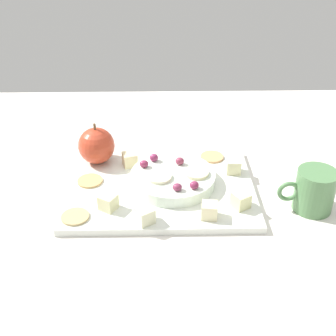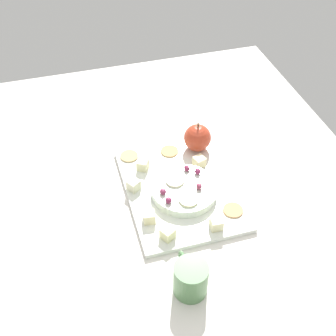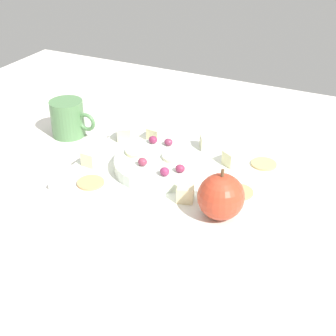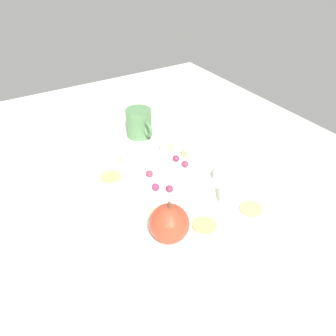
% 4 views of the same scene
% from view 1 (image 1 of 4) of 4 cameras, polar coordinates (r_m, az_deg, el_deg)
% --- Properties ---
extents(table, '(1.34, 1.02, 0.03)m').
position_cam_1_polar(table, '(0.84, 1.62, -4.54)').
color(table, silver).
rests_on(table, ground).
extents(platter, '(0.35, 0.26, 0.01)m').
position_cam_1_polar(platter, '(0.84, -1.00, -2.52)').
color(platter, silver).
rests_on(platter, table).
extents(serving_dish, '(0.16, 0.16, 0.02)m').
position_cam_1_polar(serving_dish, '(0.84, 0.61, -1.35)').
color(serving_dish, white).
rests_on(serving_dish, platter).
extents(apple_whole, '(0.07, 0.07, 0.07)m').
position_cam_1_polar(apple_whole, '(0.90, -9.18, 2.86)').
color(apple_whole, '#BA3C25').
rests_on(apple_whole, platter).
extents(apple_stem, '(0.01, 0.01, 0.01)m').
position_cam_1_polar(apple_stem, '(0.88, -9.42, 5.29)').
color(apple_stem, brown).
rests_on(apple_stem, apple_whole).
extents(cheese_cube_0, '(0.03, 0.03, 0.03)m').
position_cam_1_polar(cheese_cube_0, '(0.88, 8.45, 0.23)').
color(cheese_cube_0, beige).
rests_on(cheese_cube_0, platter).
extents(cheese_cube_1, '(0.03, 0.03, 0.03)m').
position_cam_1_polar(cheese_cube_1, '(0.89, -4.94, 1.10)').
color(cheese_cube_1, beige).
rests_on(cheese_cube_1, platter).
extents(cheese_cube_2, '(0.04, 0.04, 0.03)m').
position_cam_1_polar(cheese_cube_2, '(0.74, -3.00, -6.13)').
color(cheese_cube_2, beige).
rests_on(cheese_cube_2, platter).
extents(cheese_cube_3, '(0.03, 0.03, 0.03)m').
position_cam_1_polar(cheese_cube_3, '(0.75, 5.35, -5.45)').
color(cheese_cube_3, beige).
rests_on(cheese_cube_3, platter).
extents(cheese_cube_4, '(0.04, 0.04, 0.03)m').
position_cam_1_polar(cheese_cube_4, '(0.78, -7.70, -4.38)').
color(cheese_cube_4, beige).
rests_on(cheese_cube_4, platter).
extents(cheese_cube_5, '(0.04, 0.04, 0.03)m').
position_cam_1_polar(cheese_cube_5, '(0.78, 9.35, -4.13)').
color(cheese_cube_5, beige).
rests_on(cheese_cube_5, platter).
extents(cracker_0, '(0.05, 0.05, 0.00)m').
position_cam_1_polar(cracker_0, '(0.93, 5.69, 1.44)').
color(cracker_0, tan).
rests_on(cracker_0, platter).
extents(cracker_1, '(0.05, 0.05, 0.00)m').
position_cam_1_polar(cracker_1, '(0.86, -10.00, -1.64)').
color(cracker_1, tan).
rests_on(cracker_1, platter).
extents(cracker_2, '(0.05, 0.05, 0.00)m').
position_cam_1_polar(cracker_2, '(0.77, -11.86, -6.15)').
color(cracker_2, tan).
rests_on(cracker_2, platter).
extents(grape_0, '(0.02, 0.02, 0.01)m').
position_cam_1_polar(grape_0, '(0.85, 1.35, 0.90)').
color(grape_0, '#8C354D').
rests_on(grape_0, serving_dish).
extents(grape_1, '(0.02, 0.02, 0.01)m').
position_cam_1_polar(grape_1, '(0.85, -3.12, 0.53)').
color(grape_1, '#8A2B4C').
rests_on(grape_1, serving_dish).
extents(grape_2, '(0.02, 0.02, 0.01)m').
position_cam_1_polar(grape_2, '(0.78, 3.40, -2.22)').
color(grape_2, '#86294E').
rests_on(grape_2, serving_dish).
extents(grape_3, '(0.02, 0.02, 0.01)m').
position_cam_1_polar(grape_3, '(0.78, 1.20, -2.47)').
color(grape_3, '#823050').
rests_on(grape_3, serving_dish).
extents(grape_4, '(0.02, 0.02, 0.02)m').
position_cam_1_polar(grape_4, '(0.86, -1.83, 1.35)').
color(grape_4, '#8B2D56').
rests_on(grape_4, serving_dish).
extents(apple_slice_0, '(0.05, 0.05, 0.01)m').
position_cam_1_polar(apple_slice_0, '(0.81, -1.12, -1.16)').
color(apple_slice_0, beige).
rests_on(apple_slice_0, serving_dish).
extents(apple_slice_1, '(0.05, 0.05, 0.01)m').
position_cam_1_polar(apple_slice_1, '(0.83, 3.69, -0.62)').
color(apple_slice_1, beige).
rests_on(apple_slice_1, serving_dish).
extents(cup, '(0.10, 0.07, 0.08)m').
position_cam_1_polar(cup, '(0.82, 18.26, -2.76)').
color(cup, '#517F4D').
rests_on(cup, table).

